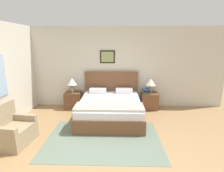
% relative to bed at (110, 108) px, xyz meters
% --- Properties ---
extents(ground_plane, '(16.00, 16.00, 0.00)m').
position_rel_bed_xyz_m(ground_plane, '(-0.03, -1.98, -0.30)').
color(ground_plane, '#99754C').
extents(wall_back, '(7.44, 0.09, 2.60)m').
position_rel_bed_xyz_m(wall_back, '(-0.03, 1.05, 1.00)').
color(wall_back, beige).
rests_on(wall_back, ground_plane).
extents(wall_left, '(0.08, 5.40, 2.60)m').
position_rel_bed_xyz_m(wall_left, '(-2.58, -0.51, 1.00)').
color(wall_left, beige).
rests_on(wall_left, ground_plane).
extents(area_rug_main, '(2.52, 1.72, 0.01)m').
position_rel_bed_xyz_m(area_rug_main, '(-0.11, -1.16, -0.30)').
color(area_rug_main, slate).
rests_on(area_rug_main, ground_plane).
extents(bed, '(1.72, 1.97, 1.17)m').
position_rel_bed_xyz_m(bed, '(0.00, 0.00, 0.00)').
color(bed, brown).
rests_on(bed, ground_plane).
extents(armchair, '(0.74, 0.82, 0.87)m').
position_rel_bed_xyz_m(armchair, '(-2.02, -1.36, -0.01)').
color(armchair, '#998466').
rests_on(armchair, ground_plane).
extents(nightstand_near_window, '(0.51, 0.46, 0.53)m').
position_rel_bed_xyz_m(nightstand_near_window, '(-1.24, 0.75, -0.04)').
color(nightstand_near_window, brown).
rests_on(nightstand_near_window, ground_plane).
extents(nightstand_by_door, '(0.51, 0.46, 0.53)m').
position_rel_bed_xyz_m(nightstand_by_door, '(1.24, 0.75, -0.04)').
color(nightstand_by_door, brown).
rests_on(nightstand_by_door, ground_plane).
extents(table_lamp_near_window, '(0.32, 0.32, 0.47)m').
position_rel_bed_xyz_m(table_lamp_near_window, '(-1.24, 0.74, 0.56)').
color(table_lamp_near_window, gray).
rests_on(table_lamp_near_window, nightstand_near_window).
extents(table_lamp_by_door, '(0.32, 0.32, 0.47)m').
position_rel_bed_xyz_m(table_lamp_by_door, '(1.25, 0.74, 0.56)').
color(table_lamp_by_door, gray).
rests_on(table_lamp_by_door, nightstand_by_door).
extents(book_thick_bottom, '(0.21, 0.24, 0.04)m').
position_rel_bed_xyz_m(book_thick_bottom, '(1.12, 0.71, 0.25)').
color(book_thick_bottom, '#4C7551').
rests_on(book_thick_bottom, nightstand_by_door).
extents(book_hardcover_middle, '(0.19, 0.25, 0.04)m').
position_rel_bed_xyz_m(book_hardcover_middle, '(1.12, 0.71, 0.29)').
color(book_hardcover_middle, '#232328').
rests_on(book_hardcover_middle, book_thick_bottom).
extents(book_novel_upper, '(0.24, 0.30, 0.03)m').
position_rel_bed_xyz_m(book_novel_upper, '(1.12, 0.71, 0.33)').
color(book_novel_upper, '#232328').
rests_on(book_novel_upper, book_hardcover_middle).
extents(book_slim_near_top, '(0.23, 0.22, 0.04)m').
position_rel_bed_xyz_m(book_slim_near_top, '(1.12, 0.71, 0.37)').
color(book_slim_near_top, '#335693').
rests_on(book_slim_near_top, book_novel_upper).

